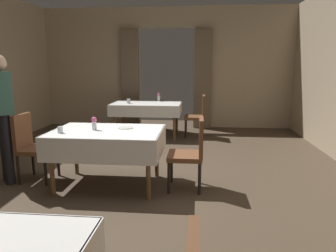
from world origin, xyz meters
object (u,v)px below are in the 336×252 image
(chair_mid_right, at_px, (192,150))
(flower_vase_mid, at_px, (94,123))
(dining_table_far, at_px, (147,107))
(chair_far_right, at_px, (198,114))
(glass_mid_b, at_px, (60,130))
(glass_far_b, at_px, (129,101))
(dining_table_mid, at_px, (107,137))
(flower_vase_far, at_px, (159,97))
(chair_mid_left, at_px, (32,144))
(plate_mid_c, at_px, (126,128))
(person_waiter_by_doorway, at_px, (2,108))

(chair_mid_right, relative_size, flower_vase_mid, 5.38)
(dining_table_far, distance_m, chair_far_right, 1.16)
(glass_mid_b, distance_m, glass_far_b, 3.09)
(dining_table_mid, height_order, glass_mid_b, glass_mid_b)
(flower_vase_mid, relative_size, flower_vase_far, 0.89)
(chair_mid_left, distance_m, glass_far_b, 2.89)
(chair_mid_left, height_order, glass_far_b, chair_mid_left)
(dining_table_mid, relative_size, flower_vase_far, 7.34)
(dining_table_far, bearing_deg, chair_far_right, 0.09)
(plate_mid_c, xyz_separation_m, person_waiter_by_doorway, (-1.61, -0.18, 0.27))
(plate_mid_c, bearing_deg, chair_mid_left, -176.80)
(glass_mid_b, xyz_separation_m, glass_far_b, (0.17, 3.09, 0.01))
(person_waiter_by_doorway, bearing_deg, plate_mid_c, 6.55)
(dining_table_far, relative_size, chair_mid_left, 1.65)
(dining_table_mid, bearing_deg, person_waiter_by_doorway, -179.01)
(chair_mid_right, bearing_deg, dining_table_far, 109.60)
(dining_table_far, xyz_separation_m, chair_far_right, (1.15, 0.00, -0.15))
(glass_far_b, distance_m, person_waiter_by_doorway, 3.08)
(dining_table_far, bearing_deg, person_waiter_by_doorway, -115.34)
(dining_table_mid, height_order, plate_mid_c, plate_mid_c)
(dining_table_far, relative_size, flower_vase_far, 7.88)
(dining_table_far, relative_size, glass_mid_b, 18.43)
(chair_mid_right, xyz_separation_m, person_waiter_by_doorway, (-2.50, -0.01, 0.51))
(dining_table_mid, xyz_separation_m, flower_vase_far, (0.26, 3.35, 0.20))
(dining_table_mid, height_order, chair_mid_left, chair_mid_left)
(chair_far_right, height_order, glass_far_b, chair_far_right)
(person_waiter_by_doorway, bearing_deg, flower_vase_mid, 1.35)
(dining_table_far, distance_m, glass_far_b, 0.43)
(flower_vase_mid, distance_m, person_waiter_by_doorway, 1.24)
(dining_table_far, distance_m, flower_vase_far, 0.46)
(glass_mid_b, bearing_deg, chair_mid_left, 151.69)
(chair_far_right, bearing_deg, plate_mid_c, -108.97)
(chair_mid_right, bearing_deg, dining_table_mid, 179.33)
(dining_table_far, height_order, chair_far_right, chair_far_right)
(chair_mid_left, bearing_deg, chair_far_right, 51.89)
(chair_mid_left, relative_size, flower_vase_far, 4.77)
(dining_table_mid, xyz_separation_m, person_waiter_by_doorway, (-1.40, -0.02, 0.37))
(dining_table_mid, xyz_separation_m, chair_mid_right, (1.10, -0.01, -0.14))
(dining_table_mid, bearing_deg, flower_vase_far, 85.64)
(dining_table_far, bearing_deg, flower_vase_mid, -93.81)
(dining_table_mid, relative_size, flower_vase_mid, 8.27)
(chair_mid_left, relative_size, chair_mid_right, 1.00)
(dining_table_mid, height_order, flower_vase_far, flower_vase_far)
(chair_mid_right, bearing_deg, chair_mid_left, 177.39)
(flower_vase_far, bearing_deg, chair_mid_left, -112.57)
(flower_vase_far, bearing_deg, plate_mid_c, -90.87)
(glass_far_b, bearing_deg, plate_mid_c, -78.19)
(dining_table_mid, height_order, chair_far_right, chair_far_right)
(chair_far_right, bearing_deg, flower_vase_mid, -114.31)
(chair_mid_right, bearing_deg, flower_vase_mid, 179.20)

